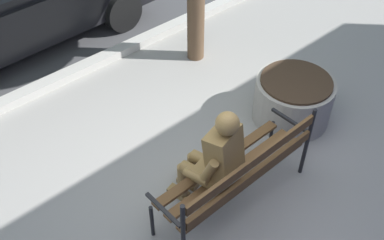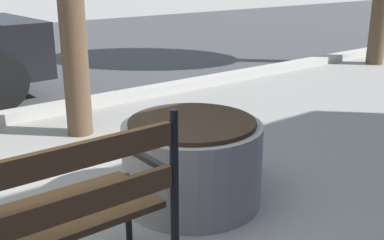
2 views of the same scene
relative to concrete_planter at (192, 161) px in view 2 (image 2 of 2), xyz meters
name	(u,v)px [view 2 (image 2 of 2)]	position (x,y,z in m)	size (l,w,h in m)	color
concrete_planter	(192,161)	(0.00, 0.00, 0.00)	(0.97, 0.97, 0.60)	gray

